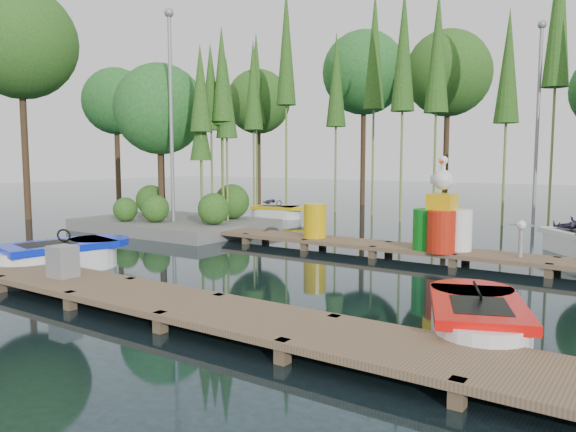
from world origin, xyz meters
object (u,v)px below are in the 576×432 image
Objects in this scene: island at (172,138)px; utility_cabinet at (63,261)px; boat_red at (477,322)px; boat_yellow_far at (277,212)px; yellow_barrel at (315,221)px; drum_cluster at (442,223)px; boat_blue at (60,257)px.

utility_cabinet is at bearing -56.38° from island.
boat_red is 1.13× the size of boat_yellow_far.
utility_cabinet is at bearing 170.69° from boat_red.
boat_yellow_far reaches higher than boat_red.
boat_yellow_far is 7.80m from yellow_barrel.
boat_red is at bearing 12.59° from utility_cabinet.
island is 10.24m from drum_cluster.
island is 6.82m from yellow_barrel.
boat_yellow_far is at bearing 113.81° from boat_red.
boat_red is at bearing 14.95° from boat_blue.
boat_red is at bearing -36.36° from boat_yellow_far.
island reaches higher than drum_cluster.
boat_blue is at bearing -139.92° from drum_cluster.
yellow_barrel is at bearing 177.47° from drum_cluster.
yellow_barrel is at bearing 80.71° from utility_cabinet.
drum_cluster is (3.63, -0.16, 0.19)m from yellow_barrel.
yellow_barrel is at bearing 115.95° from boat_red.
boat_red is 7.31m from utility_cabinet.
boat_blue is 2.29m from utility_cabinet.
island reaches higher than boat_yellow_far.
boat_red is 5.00× the size of utility_cabinet.
boat_red is at bearing -42.15° from yellow_barrel.
boat_blue is at bearing -117.92° from yellow_barrel.
boat_red is 8.08m from yellow_barrel.
boat_blue is (3.25, -6.59, -2.89)m from island.
utility_cabinet is (4.21, -12.64, 0.34)m from boat_yellow_far.
boat_blue is at bearing 147.99° from utility_cabinet.
boat_yellow_far is 10.72m from drum_cluster.
drum_cluster is (4.77, 6.84, 0.37)m from utility_cabinet.
island is 5.75m from boat_yellow_far.
boat_red is at bearing -26.75° from island.
boat_red is 5.79m from drum_cluster.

